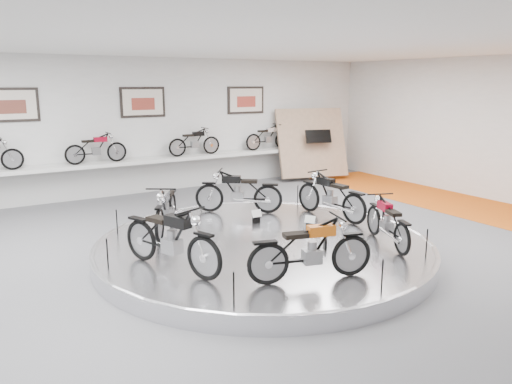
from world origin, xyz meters
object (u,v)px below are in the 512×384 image
shelf (149,161)px  bike_a (331,195)px  bike_d (171,238)px  bike_e (311,249)px  display_platform (264,248)px  bike_c (166,208)px  bike_f (387,221)px  bike_b (238,191)px

shelf → bike_a: 6.17m
bike_d → bike_e: bike_d is taller
bike_d → shelf: bearing=141.9°
display_platform → bike_a: 2.33m
display_platform → shelf: (0.00, 6.40, 0.85)m
bike_c → bike_d: bike_d is taller
bike_f → bike_b: bearing=40.1°
bike_c → bike_e: size_ratio=1.00×
bike_a → bike_e: size_ratio=1.03×
bike_b → bike_c: 2.08m
shelf → bike_d: size_ratio=6.02×
bike_b → bike_e: bike_b is taller
bike_b → shelf: bearing=-45.1°
display_platform → bike_f: 2.38m
display_platform → bike_d: bearing=-165.9°
bike_a → bike_c: (-3.53, 0.89, -0.02)m
bike_a → shelf: bearing=14.1°
bike_a → bike_b: 2.12m
bike_e → bike_c: bearing=120.3°
shelf → bike_e: 8.46m
bike_f → shelf: bearing=34.2°
bike_c → bike_e: bearing=46.7°
bike_a → bike_f: bike_a is taller
shelf → bike_e: size_ratio=6.48×
shelf → bike_b: 4.37m
bike_c → bike_f: (3.20, -2.91, -0.05)m
bike_f → bike_a: bearing=11.9°
bike_c → bike_f: bike_c is taller
bike_d → bike_e: bearing=26.0°
bike_d → bike_f: bike_d is taller
shelf → bike_b: bearing=-81.9°
bike_a → bike_e: 3.72m
bike_e → bike_f: bike_e is taller
bike_e → bike_d: bearing=152.8°
bike_b → bike_c: bearing=52.7°
bike_c → bike_b: bearing=138.1°
bike_b → display_platform: bearing=110.1°
bike_b → bike_d: bike_d is taller
display_platform → bike_d: bike_d is taller
bike_a → bike_c: size_ratio=1.03×
shelf → bike_c: bearing=-105.7°
bike_b → bike_f: bearing=145.7°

